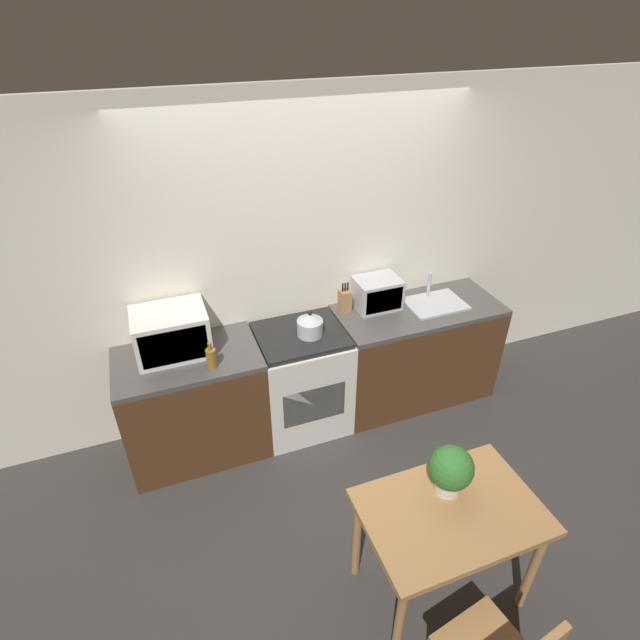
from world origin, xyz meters
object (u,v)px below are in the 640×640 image
at_px(microwave, 171,333).
at_px(dining_table, 449,522).
at_px(toaster_oven, 377,293).
at_px(stove_range, 302,379).
at_px(kettle, 310,325).
at_px(bottle, 211,358).

relative_size(microwave, dining_table, 0.53).
distance_m(toaster_oven, dining_table, 1.88).
height_order(stove_range, microwave, microwave).
height_order(kettle, bottle, kettle).
bearing_deg(stove_range, bottle, -165.67).
height_order(stove_range, bottle, bottle).
distance_m(stove_range, kettle, 0.55).
bearing_deg(microwave, kettle, -7.93).
bearing_deg(dining_table, bottle, 124.09).
bearing_deg(bottle, toaster_oven, 13.17).
bearing_deg(dining_table, microwave, 124.94).
distance_m(bottle, dining_table, 1.80).
bearing_deg(toaster_oven, stove_range, -167.98).
relative_size(microwave, bottle, 2.51).
bearing_deg(dining_table, kettle, 98.27).
xyz_separation_m(bottle, dining_table, (0.99, -1.47, -0.34)).
bearing_deg(microwave, stove_range, -5.86).
relative_size(stove_range, microwave, 1.78).
xyz_separation_m(microwave, dining_table, (1.22, -1.74, -0.42)).
height_order(kettle, toaster_oven, toaster_oven).
relative_size(stove_range, bottle, 4.45).
height_order(microwave, dining_table, microwave).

